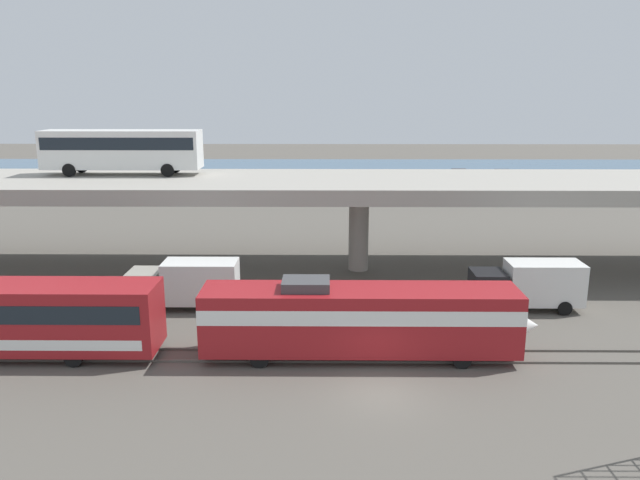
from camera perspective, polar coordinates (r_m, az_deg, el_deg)
ground_plane at (r=29.30m, az=5.52°, el=-13.83°), size 260.00×260.00×0.00m
rail_strip_near at (r=32.19m, az=5.03°, el=-11.05°), size 110.00×0.12×0.12m
rail_strip_far at (r=33.53m, az=4.83°, el=-9.99°), size 110.00×0.12×0.12m
train_locomotive at (r=32.05m, az=5.10°, el=-7.03°), size 17.15×3.04×4.18m
highway_overpass at (r=46.49m, az=3.62°, el=4.83°), size 96.00×11.08×7.01m
transit_bus_on_overpass at (r=50.48m, az=-17.68°, el=8.04°), size 12.00×2.68×3.40m
service_truck_west at (r=41.05m, az=18.64°, el=-3.84°), size 6.80×2.46×3.04m
service_truck_east at (r=39.98m, az=-12.09°, el=-3.87°), size 6.80×2.46×3.04m
pier_parking_lot at (r=81.90m, az=2.29°, el=4.78°), size 69.55×11.50×1.56m
parked_car_0 at (r=83.22m, az=8.20°, el=5.88°), size 4.39×2.00×1.50m
parked_car_1 at (r=80.86m, az=-5.05°, el=5.73°), size 4.51×1.87×1.50m
parked_car_2 at (r=82.36m, az=15.34°, el=5.45°), size 4.40×1.85×1.50m
parked_car_3 at (r=83.23m, az=-11.74°, el=5.73°), size 4.58×1.86×1.50m
parked_car_4 at (r=86.32m, az=16.53°, el=5.73°), size 4.40×1.98×1.50m
parked_car_5 at (r=85.51m, az=12.75°, el=5.89°), size 4.18×1.88×1.50m
parked_car_6 at (r=81.13m, az=2.08°, el=5.81°), size 4.38×1.98×1.50m
harbor_water at (r=104.77m, az=1.92°, el=6.32°), size 140.00×36.00×0.01m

